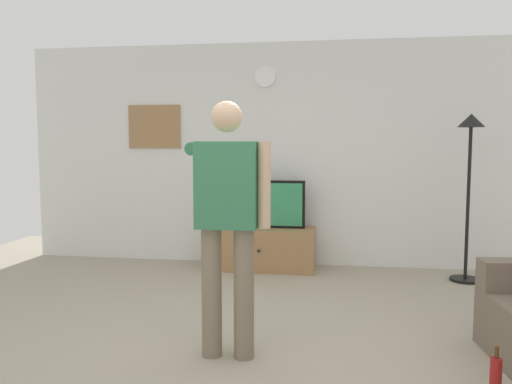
# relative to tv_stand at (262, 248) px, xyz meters

# --- Properties ---
(ground_plane) EXTENTS (8.40, 8.40, 0.00)m
(ground_plane) POSITION_rel_tv_stand_xyz_m (0.20, -2.60, -0.24)
(ground_plane) COLOR #9E937F
(back_wall) EXTENTS (6.40, 0.10, 2.70)m
(back_wall) POSITION_rel_tv_stand_xyz_m (0.20, 0.35, 1.11)
(back_wall) COLOR silver
(back_wall) RESTS_ON ground_plane
(tv_stand) EXTENTS (1.25, 0.53, 0.49)m
(tv_stand) POSITION_rel_tv_stand_xyz_m (0.00, 0.00, 0.00)
(tv_stand) COLOR #997047
(tv_stand) RESTS_ON ground_plane
(television) EXTENTS (1.01, 0.07, 0.56)m
(television) POSITION_rel_tv_stand_xyz_m (0.00, 0.05, 0.53)
(television) COLOR black
(television) RESTS_ON tv_stand
(wall_clock) EXTENTS (0.25, 0.03, 0.25)m
(wall_clock) POSITION_rel_tv_stand_xyz_m (0.00, 0.29, 2.05)
(wall_clock) COLOR white
(framed_picture) EXTENTS (0.67, 0.04, 0.54)m
(framed_picture) POSITION_rel_tv_stand_xyz_m (-1.40, 0.30, 1.45)
(framed_picture) COLOR #997047
(floor_lamp) EXTENTS (0.32, 0.32, 1.80)m
(floor_lamp) POSITION_rel_tv_stand_xyz_m (2.26, -0.21, 1.04)
(floor_lamp) COLOR black
(floor_lamp) RESTS_ON ground_plane
(person_standing_nearer_lamp) EXTENTS (0.59, 0.78, 1.76)m
(person_standing_nearer_lamp) POSITION_rel_tv_stand_xyz_m (0.11, -2.50, 0.76)
(person_standing_nearer_lamp) COLOR #7A6B56
(person_standing_nearer_lamp) RESTS_ON ground_plane
(beverage_bottle) EXTENTS (0.07, 0.07, 0.33)m
(beverage_bottle) POSITION_rel_tv_stand_xyz_m (1.75, -2.92, -0.11)
(beverage_bottle) COLOR maroon
(beverage_bottle) RESTS_ON ground_plane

